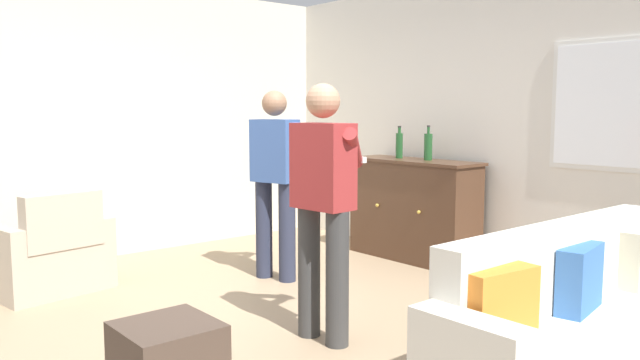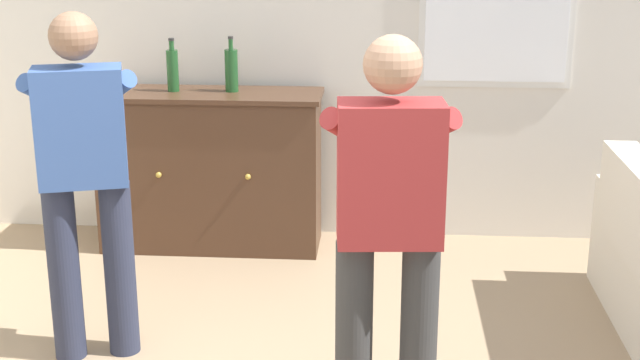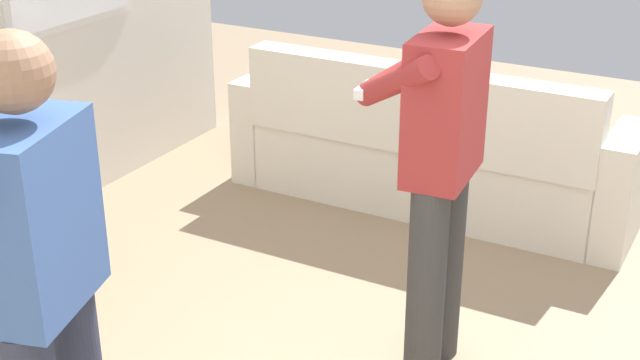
{
  "view_description": "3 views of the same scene",
  "coord_description": "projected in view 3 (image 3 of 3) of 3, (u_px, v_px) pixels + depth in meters",
  "views": [
    {
      "loc": [
        3.64,
        -2.45,
        1.51
      ],
      "look_at": [
        0.32,
        0.36,
        1.02
      ],
      "focal_mm": 35.0,
      "sensor_mm": 36.0,
      "label": 1
    },
    {
      "loc": [
        0.59,
        -3.1,
        2.11
      ],
      "look_at": [
        0.32,
        0.48,
        1.02
      ],
      "focal_mm": 50.0,
      "sensor_mm": 36.0,
      "label": 2
    },
    {
      "loc": [
        -2.35,
        -0.95,
        2.23
      ],
      "look_at": [
        0.31,
        0.5,
        0.9
      ],
      "focal_mm": 50.0,
      "sensor_mm": 36.0,
      "label": 3
    }
  ],
  "objects": [
    {
      "name": "person_standing_right",
      "position": [
        440.0,
        161.0,
        3.38
      ],
      "size": [
        0.56,
        0.49,
        1.68
      ],
      "color": "#383838",
      "rests_on": "ground"
    },
    {
      "name": "couch",
      "position": [
        424.0,
        152.0,
        5.05
      ],
      "size": [
        0.57,
        2.35,
        0.88
      ],
      "color": "silver",
      "rests_on": "ground"
    },
    {
      "name": "person_standing_left",
      "position": [
        40.0,
        286.0,
        2.53
      ],
      "size": [
        0.54,
        0.52,
        1.68
      ],
      "color": "#282D42",
      "rests_on": "ground"
    }
  ]
}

